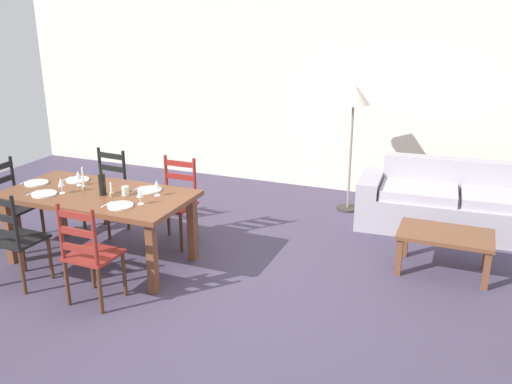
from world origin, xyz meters
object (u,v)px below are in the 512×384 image
object	(u,v)px
couch	(458,206)
dining_chair_far_left	(107,192)
dining_table	(98,201)
dining_chair_head_west	(12,204)
dining_chair_near_left	(14,238)
wine_glass_near_right	(140,193)
coffee_cup_primary	(125,191)
coffee_table	(445,239)
wine_bottle	(102,184)
wine_glass_far_left	(78,175)
standing_lamp	(354,102)
dining_chair_far_right	(176,202)
wine_glass_far_right	(157,185)
dining_chair_near_right	(89,254)
wine_glass_near_left	(61,183)

from	to	relation	value
couch	dining_chair_far_left	bearing A→B (deg)	-157.64
dining_table	dining_chair_head_west	size ratio (longest dim) A/B	1.98
dining_chair_near_left	wine_glass_near_right	distance (m)	1.23
coffee_cup_primary	coffee_table	world-z (taller)	coffee_cup_primary
wine_bottle	coffee_cup_primary	bearing A→B (deg)	19.78
dining_chair_near_left	couch	bearing A→B (deg)	38.64
dining_chair_head_west	coffee_cup_primary	distance (m)	1.49
wine_glass_far_left	standing_lamp	size ratio (longest dim) A/B	0.10
standing_lamp	dining_table	bearing A→B (deg)	-129.10
dining_chair_near_left	wine_glass_far_left	size ratio (longest dim) A/B	5.96
wine_glass_far_left	couch	bearing A→B (deg)	30.39
couch	coffee_table	distance (m)	1.22
dining_chair_far_right	wine_glass_far_left	world-z (taller)	dining_chair_far_right
wine_glass_far_right	coffee_cup_primary	distance (m)	0.32
wine_glass_far_left	dining_chair_head_west	bearing A→B (deg)	-170.11
dining_chair_near_left	dining_chair_near_right	bearing A→B (deg)	-1.19
dining_chair_near_right	wine_glass_near_right	distance (m)	0.74
couch	wine_glass_near_right	bearing A→B (deg)	-138.93
wine_glass_near_left	dining_table	bearing A→B (deg)	24.72
coffee_table	couch	bearing A→B (deg)	87.01
wine_glass_far_right	dining_chair_near_right	bearing A→B (deg)	-99.53
dining_chair_near_left	couch	size ratio (longest dim) A/B	0.41
dining_chair_near_left	dining_chair_far_left	size ratio (longest dim) A/B	1.00
dining_chair_near_left	dining_chair_near_right	distance (m)	0.87
dining_chair_far_left	coffee_cup_primary	bearing A→B (deg)	-42.04
dining_chair_near_left	dining_chair_far_right	distance (m)	1.70
dining_chair_far_left	couch	bearing A→B (deg)	22.36
wine_glass_far_right	wine_glass_far_left	bearing A→B (deg)	-178.53
wine_bottle	dining_chair_near_right	bearing A→B (deg)	-63.22
wine_glass_far_left	standing_lamp	distance (m)	3.36
dining_chair_near_left	wine_glass_far_right	bearing A→B (deg)	40.81
wine_glass_near_right	coffee_cup_primary	world-z (taller)	wine_glass_near_right
dining_chair_far_right	dining_table	bearing A→B (deg)	-122.51
dining_chair_far_right	standing_lamp	size ratio (longest dim) A/B	0.59
dining_table	dining_chair_far_right	distance (m)	0.88
dining_table	coffee_cup_primary	xyz separation A→B (m)	(0.30, 0.04, 0.13)
standing_lamp	wine_glass_far_right	bearing A→B (deg)	-121.22
wine_glass_far_left	wine_glass_far_right	world-z (taller)	same
coffee_cup_primary	dining_chair_far_left	bearing A→B (deg)	137.96
wine_glass_far_left	coffee_cup_primary	world-z (taller)	wine_glass_far_left
dining_chair_near_right	wine_glass_far_left	world-z (taller)	dining_chair_near_right
dining_chair_near_left	dining_chair_far_right	bearing A→B (deg)	58.89
dining_chair_head_west	couch	bearing A→B (deg)	27.08
dining_chair_far_left	coffee_table	bearing A→B (deg)	5.33
couch	dining_chair_near_right	bearing A→B (deg)	-133.76
dining_chair_head_west	couch	world-z (taller)	dining_chair_head_west
wine_glass_far_right	coffee_cup_primary	xyz separation A→B (m)	(-0.30, -0.11, -0.07)
dining_chair_far_left	wine_glass_far_right	bearing A→B (deg)	-28.59
wine_glass_near_right	wine_glass_far_right	size ratio (longest dim) A/B	1.00
dining_chair_head_west	wine_glass_far_left	bearing A→B (deg)	9.89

